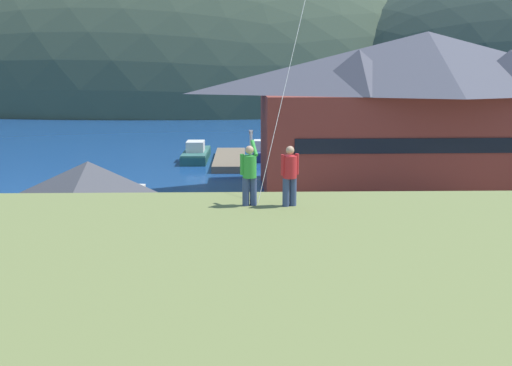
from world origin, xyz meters
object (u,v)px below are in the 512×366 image
parked_car_mid_row_far (510,230)px  person_companion (290,174)px  storage_shed_near_lot (90,205)px  parking_light_pole (251,172)px  parked_car_front_row_red (145,282)px  moored_boat_wharfside (196,154)px  wharf_dock (230,159)px  person_kite_flyer (249,173)px  harbor_lodge (424,107)px  parked_car_mid_row_center (217,228)px  moored_boat_outer_mooring (260,153)px

parked_car_mid_row_far → person_companion: 19.92m
storage_shed_near_lot → parking_light_pole: (8.76, 3.79, 1.06)m
storage_shed_near_lot → parked_car_mid_row_far: bearing=-0.9°
parked_car_front_row_red → parked_car_mid_row_far: size_ratio=1.02×
person_companion → moored_boat_wharfside: bearing=98.2°
wharf_dock → person_companion: person_companion is taller
person_companion → person_kite_flyer: bearing=175.3°
harbor_lodge → parked_car_mid_row_far: (-0.08, -16.09, -5.66)m
storage_shed_near_lot → harbor_lodge: bearing=34.4°
parked_car_mid_row_center → person_kite_flyer: bearing=-83.4°
moored_boat_outer_mooring → parking_light_pole: parking_light_pole is taller
harbor_lodge → person_kite_flyer: bearing=-116.2°
person_kite_flyer → parked_car_front_row_red: bearing=123.8°
moored_boat_wharfside → person_kite_flyer: size_ratio=4.41×
wharf_dock → person_kite_flyer: 43.01m
moored_boat_wharfside → parked_car_front_row_red: size_ratio=1.89×
moored_boat_outer_mooring → parked_car_mid_row_far: bearing=-67.6°
parked_car_mid_row_center → parked_car_mid_row_far: same height
parked_car_front_row_red → person_kite_flyer: size_ratio=2.33×
moored_boat_wharfside → parked_car_front_row_red: 37.70m
person_kite_flyer → person_companion: size_ratio=1.07×
harbor_lodge → moored_boat_outer_mooring: size_ratio=5.01×
moored_boat_wharfside → person_companion: (6.36, -44.18, 6.15)m
wharf_dock → parking_light_pole: bearing=-85.7°
harbor_lodge → person_kite_flyer: size_ratio=14.95×
parked_car_front_row_red → storage_shed_near_lot: bearing=119.1°
moored_boat_wharfside → parked_car_mid_row_center: 29.95m
parked_car_mid_row_center → parked_car_front_row_red: size_ratio=0.98×
moored_boat_wharfside → person_companion: size_ratio=4.70×
parked_car_mid_row_center → person_companion: person_companion is taller
harbor_lodge → parked_car_front_row_red: bearing=-129.0°
storage_shed_near_lot → moored_boat_wharfside: size_ratio=0.69×
wharf_dock → person_kite_flyer: bearing=-87.9°
parked_car_front_row_red → parked_car_mid_row_center: bearing=71.7°
harbor_lodge → parked_car_mid_row_center: (-16.21, -15.27, -5.66)m
moored_boat_wharfside → parking_light_pole: (5.52, -26.42, 2.91)m
moored_boat_wharfside → parked_car_mid_row_center: (3.55, -29.73, 0.34)m
parked_car_front_row_red → person_companion: person_companion is taller
parked_car_mid_row_center → parked_car_front_row_red: bearing=-108.3°
person_kite_flyer → storage_shed_near_lot: bearing=121.3°
harbor_lodge → person_companion: size_ratio=15.95×
storage_shed_near_lot → person_companion: 17.48m
wharf_dock → moored_boat_outer_mooring: 3.85m
person_kite_flyer → parked_car_mid_row_center: bearing=96.6°
storage_shed_near_lot → wharf_dock: bearing=76.4°
wharf_dock → moored_boat_outer_mooring: size_ratio=2.29×
moored_boat_wharfside → parked_car_front_row_red: bearing=-88.6°
storage_shed_near_lot → person_kite_flyer: (8.45, -13.87, 4.31)m
moored_boat_wharfside → moored_boat_outer_mooring: same height
moored_boat_outer_mooring → parked_car_front_row_red: size_ratio=1.28×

